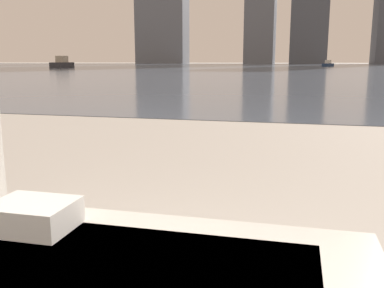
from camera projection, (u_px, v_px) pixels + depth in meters
towel_stack at (33, 215)px, 1.22m from camera, size 0.23×0.18×0.08m
harbor_water at (294, 67)px, 59.54m from camera, size 180.00×110.00×0.01m
harbor_boat_1 at (328, 64)px, 67.11m from camera, size 1.96×2.78×0.99m
harbor_boat_3 at (62, 64)px, 53.62m from camera, size 1.64×4.10×1.51m
skyline_tower_0 at (162, 19)px, 119.27m from camera, size 13.74×7.60×24.30m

